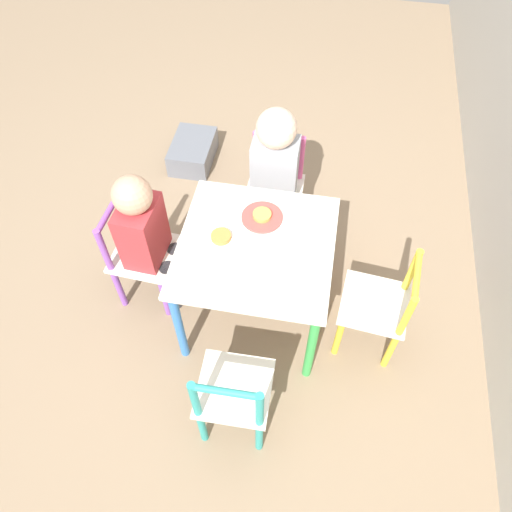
% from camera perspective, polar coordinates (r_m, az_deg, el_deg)
% --- Properties ---
extents(ground_plane, '(6.00, 6.00, 0.00)m').
position_cam_1_polar(ground_plane, '(2.28, 0.00, -6.19)').
color(ground_plane, '#8C755B').
extents(kids_table, '(0.59, 0.59, 0.49)m').
position_cam_1_polar(kids_table, '(1.94, 0.00, -0.00)').
color(kids_table, silver).
rests_on(kids_table, ground_plane).
extents(chair_purple, '(0.27, 0.27, 0.52)m').
position_cam_1_polar(chair_purple, '(2.19, -13.09, 0.09)').
color(chair_purple, silver).
rests_on(chair_purple, ground_plane).
extents(chair_pink, '(0.26, 0.26, 0.52)m').
position_cam_1_polar(chair_pink, '(2.39, 2.15, 7.50)').
color(chair_pink, silver).
rests_on(chair_pink, ground_plane).
extents(chair_teal, '(0.27, 0.27, 0.52)m').
position_cam_1_polar(chair_teal, '(1.83, -2.60, -15.74)').
color(chair_teal, silver).
rests_on(chair_teal, ground_plane).
extents(chair_yellow, '(0.28, 0.28, 0.52)m').
position_cam_1_polar(chair_yellow, '(2.05, 13.93, -5.72)').
color(chair_yellow, silver).
rests_on(chair_yellow, ground_plane).
extents(child_front, '(0.21, 0.21, 0.72)m').
position_cam_1_polar(child_front, '(2.04, -12.34, 2.57)').
color(child_front, '#38383D').
rests_on(child_front, ground_plane).
extents(child_left, '(0.22, 0.20, 0.75)m').
position_cam_1_polar(child_left, '(2.21, 2.06, 9.92)').
color(child_left, '#38383D').
rests_on(child_left, ground_plane).
extents(plate_front, '(0.17, 0.17, 0.03)m').
position_cam_1_polar(plate_front, '(1.89, -4.00, 2.05)').
color(plate_front, white).
rests_on(plate_front, kids_table).
extents(plate_left, '(0.16, 0.16, 0.03)m').
position_cam_1_polar(plate_left, '(1.96, 0.70, 4.53)').
color(plate_left, '#E54C47').
rests_on(plate_left, kids_table).
extents(storage_bin, '(0.31, 0.22, 0.13)m').
position_cam_1_polar(storage_bin, '(2.89, -7.23, 11.76)').
color(storage_bin, slate).
rests_on(storage_bin, ground_plane).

